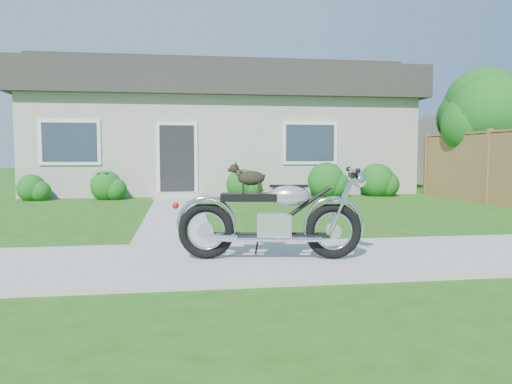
# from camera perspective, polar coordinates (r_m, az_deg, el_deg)

# --- Properties ---
(ground) EXTENTS (80.00, 80.00, 0.00)m
(ground) POSITION_cam_1_polar(r_m,az_deg,el_deg) (6.13, 4.71, -7.69)
(ground) COLOR #235114
(ground) RESTS_ON ground
(sidewalk) EXTENTS (24.00, 2.20, 0.04)m
(sidewalk) POSITION_cam_1_polar(r_m,az_deg,el_deg) (6.13, 4.71, -7.51)
(sidewalk) COLOR #9E9B93
(sidewalk) RESTS_ON ground
(walkway) EXTENTS (1.20, 8.00, 0.03)m
(walkway) POSITION_cam_1_polar(r_m,az_deg,el_deg) (10.91, -9.11, -2.30)
(walkway) COLOR #9E9B93
(walkway) RESTS_ON ground
(house) EXTENTS (12.60, 7.03, 4.50)m
(house) POSITION_cam_1_polar(r_m,az_deg,el_deg) (17.90, -4.14, 7.23)
(house) COLOR #B3ACA1
(house) RESTS_ON ground
(fence) EXTENTS (0.12, 6.62, 1.90)m
(fence) POSITION_cam_1_polar(r_m,az_deg,el_deg) (13.90, 25.03, 2.61)
(fence) COLOR olive
(fence) RESTS_ON ground
(tree_near) EXTENTS (2.39, 2.30, 3.52)m
(tree_near) POSITION_cam_1_polar(r_m,az_deg,el_deg) (15.65, 25.88, 7.55)
(tree_near) COLOR #3D2B1C
(tree_near) RESTS_ON ground
(tree_far) EXTENTS (2.73, 2.69, 4.13)m
(tree_far) POSITION_cam_1_polar(r_m,az_deg,el_deg) (18.47, 25.12, 8.25)
(tree_far) COLOR #3D2B1C
(tree_far) RESTS_ON ground
(shrub_row) EXTENTS (10.82, 1.10, 1.10)m
(shrub_row) POSITION_cam_1_polar(r_m,az_deg,el_deg) (14.57, 1.19, 1.04)
(shrub_row) COLOR #185917
(shrub_row) RESTS_ON ground
(potted_plant_left) EXTENTS (0.86, 0.81, 0.76)m
(potted_plant_left) POSITION_cam_1_polar(r_m,az_deg,el_deg) (14.57, -16.96, 0.69)
(potted_plant_left) COLOR #254F15
(potted_plant_left) RESTS_ON ground
(potted_plant_right) EXTENTS (0.61, 0.61, 0.77)m
(potted_plant_right) POSITION_cam_1_polar(r_m,az_deg,el_deg) (14.56, -0.40, 0.92)
(potted_plant_right) COLOR #2B621B
(potted_plant_right) RESTS_ON ground
(motorcycle_with_dog) EXTENTS (2.22, 0.66, 1.12)m
(motorcycle_with_dog) POSITION_cam_1_polar(r_m,az_deg,el_deg) (5.87, 2.05, -2.87)
(motorcycle_with_dog) COLOR black
(motorcycle_with_dog) RESTS_ON sidewalk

